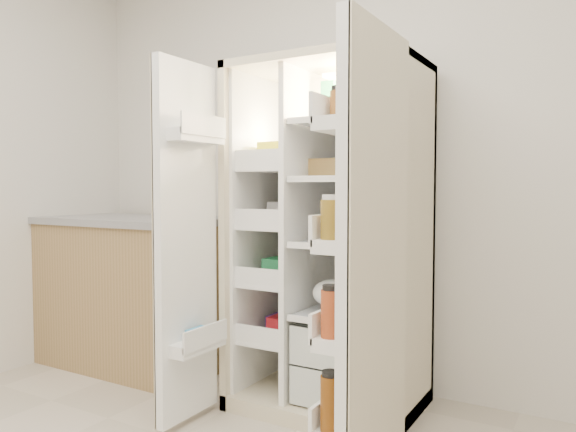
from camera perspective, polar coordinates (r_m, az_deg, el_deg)
The scene contains 5 objects.
wall_back at distance 3.22m, azimuth 7.60°, elevation 6.36°, with size 4.00×0.02×2.70m, color silver.
refrigerator at distance 2.93m, azimuth 5.10°, elevation -5.17°, with size 0.92×0.70×1.80m.
freezer_door at distance 2.68m, azimuth -10.54°, elevation -2.77°, with size 0.15×0.40×1.72m.
fridge_door at distance 2.09m, azimuth 8.51°, elevation -4.82°, with size 0.17×0.58×1.72m.
kitchen_counter at distance 3.77m, azimuth -16.13°, elevation -7.43°, with size 1.33×0.71×0.97m.
Camera 1 is at (1.25, -0.97, 1.16)m, focal length 34.00 mm.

